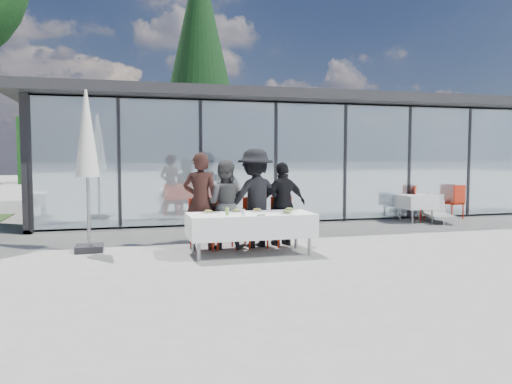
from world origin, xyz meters
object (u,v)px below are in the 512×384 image
diner_chair_b (224,221)px  plate_c (257,210)px  dining_table (251,225)px  plate_a (209,212)px  plate_b (237,211)px  spare_chair_a (419,202)px  spare_table_right (416,202)px  diner_c (255,198)px  juice_bottle (227,211)px  spare_chair_b (456,200)px  conifer_tree (200,57)px  folded_eyeglasses (261,215)px  diner_chair_a (201,221)px  diner_b (224,204)px  plate_d (289,210)px  diner_d (283,204)px  diner_a (201,201)px  plate_extra (287,213)px  diner_chair_c (255,219)px  market_umbrella (87,145)px  lounger (437,212)px  diner_chair_d (283,219)px

diner_chair_b → plate_c: bearing=-45.4°
dining_table → plate_a: plate_a is taller
dining_table → plate_c: size_ratio=8.38×
plate_b → spare_chair_a: bearing=28.3°
plate_c → spare_table_right: size_ratio=0.31×
diner_c → juice_bottle: size_ratio=14.05×
dining_table → diner_chair_b: (-0.34, 0.75, -0.00)m
plate_a → spare_chair_b: (7.66, 3.21, -0.24)m
conifer_tree → folded_eyeglasses: bearing=-94.4°
plate_b → diner_chair_b: bearing=103.5°
diner_chair_a → diner_b: 0.55m
dining_table → plate_d: size_ratio=8.38×
diner_d → plate_b: diner_d is taller
diner_chair_b → folded_eyeglasses: bearing=-69.0°
folded_eyeglasses → spare_chair_a: bearing=33.8°
diner_a → plate_extra: 1.72m
diner_chair_c → plate_c: bearing=-101.2°
spare_chair_a → conifer_tree: bearing=116.8°
dining_table → plate_extra: plate_extra is taller
market_umbrella → conifer_tree: conifer_tree is taller
plate_extra → plate_d: bearing=65.9°
plate_d → market_umbrella: 3.94m
plate_b → spare_table_right: bearing=27.5°
diner_a → plate_d: size_ratio=6.86×
market_umbrella → plate_c: bearing=-15.6°
diner_a → juice_bottle: bearing=127.2°
diner_b → diner_chair_b: (0.00, 0.02, -0.31)m
spare_chair_a → lounger: (0.40, -0.26, -0.28)m
lounger → conifer_tree: conifer_tree is taller
plate_a → market_umbrella: market_umbrella is taller
plate_a → diner_b: bearing=52.4°
dining_table → plate_a: size_ratio=8.38×
plate_b → conifer_tree: size_ratio=0.03×
diner_c → plate_d: (0.51, -0.56, -0.19)m
plate_c → plate_d: same height
juice_bottle → spare_chair_a: spare_chair_a is taller
diner_d → diner_chair_a: bearing=-10.4°
diner_a → diner_d: diner_a is taller
diner_c → folded_eyeglasses: bearing=68.1°
diner_d → diner_chair_b: bearing=-10.6°
plate_b → spare_chair_a: 6.73m
diner_chair_a → plate_b: 0.83m
diner_chair_a → plate_a: (0.06, -0.53, 0.24)m
diner_chair_a → folded_eyeglasses: bearing=-51.6°
lounger → folded_eyeglasses: bearing=-149.8°
diner_chair_d → spare_chair_b: 6.63m
diner_b → plate_extra: size_ratio=6.31×
diner_b → diner_c: size_ratio=0.88×
diner_chair_b → conifer_tree: conifer_tree is taller
plate_c → diner_d: bearing=36.7°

